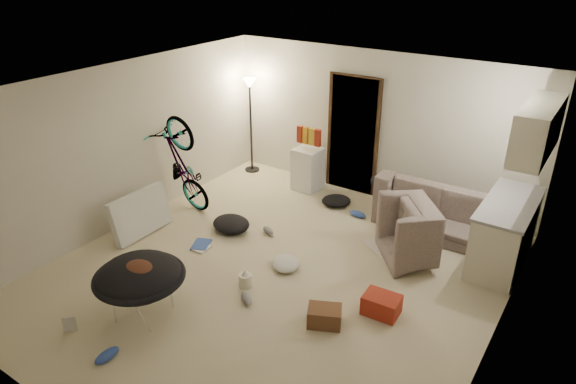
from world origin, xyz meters
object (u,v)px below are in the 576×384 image
Objects in this scene: tv_box at (140,214)px; drink_case_a at (324,316)px; bicycle at (184,185)px; juicer at (245,279)px; floor_lamp at (250,105)px; drink_case_b at (381,305)px; saucer_chair at (140,284)px; mini_fridge at (308,169)px; kitchen_counter at (504,234)px; armchair at (429,238)px; sofa at (443,212)px.

drink_case_a is (3.37, -0.27, -0.23)m from tv_box.
bicycle is 6.93× the size of juicer.
tv_box is 4.13× the size of juicer.
drink_case_b is (3.93, -2.61, -1.18)m from floor_lamp.
floor_lamp reaches higher than saucer_chair.
bicycle is at bearing -87.05° from floor_lamp.
drink_case_b is at bearing 23.87° from drink_case_a.
bicycle is 4.03× the size of drink_case_b.
drink_case_b is at bearing 3.72° from tv_box.
saucer_chair reaches higher than drink_case_b.
floor_lamp reaches higher than mini_fridge.
drink_case_b is at bearing -41.03° from mini_fridge.
saucer_chair is at bearing -83.23° from mini_fridge.
bicycle reaches higher than tv_box.
kitchen_counter is 3.54× the size of drink_case_b.
drink_case_a is at bearing -118.52° from kitchen_counter.
juicer reaches higher than drink_case_b.
mini_fridge is 3.09× the size of juicer.
floor_lamp reaches higher than armchair.
drink_case_a is (2.13, -3.06, -0.27)m from mini_fridge.
bicycle reaches higher than saucer_chair.
sofa is (3.85, -0.20, -1.01)m from floor_lamp.
armchair reaches higher than juicer.
mini_fridge is (1.24, 1.84, -0.07)m from bicycle.
bicycle is 3.60m from drink_case_a.
tv_box is at bearing -110.92° from mini_fridge.
tv_box is at bearing 34.43° from sofa.
sofa is 0.92m from armchair.
tv_box is at bearing -175.41° from bicycle.
bicycle is (-3.86, -0.83, 0.13)m from armchair.
sofa is 1.18× the size of bicycle.
floor_lamp is at bearing 110.91° from saucer_chair.
sofa is at bearing 155.23° from kitchen_counter.
floor_lamp is 1.63m from mini_fridge.
tv_box is 2.64× the size of drink_case_a.
tv_box reaches higher than sofa.
sofa reaches higher than drink_case_b.
armchair is at bearing -18.16° from mini_fridge.
drink_case_a is at bearing -105.24° from bicycle.
floor_lamp reaches higher than drink_case_a.
tv_box is 3.39m from drink_case_a.
sofa is 2.99m from drink_case_a.
sofa reaches higher than drink_case_a.
armchair is at bearing -73.32° from bicycle.
bicycle is 2.25× the size of mini_fridge.
juicer is at bearing -167.59° from drink_case_b.
drink_case_a is 1.56× the size of juicer.
kitchen_counter is 6.08× the size of juicer.
floor_lamp reaches higher than tv_box.
saucer_chair is 2.84m from drink_case_b.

